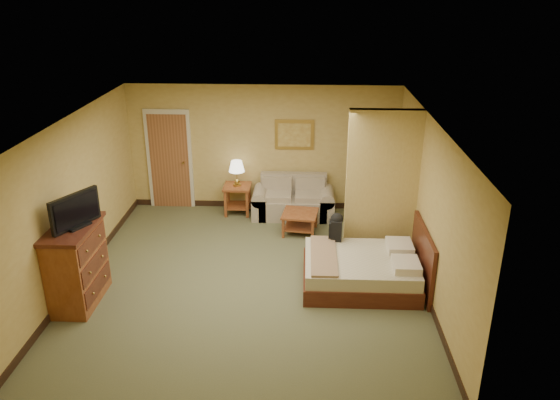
# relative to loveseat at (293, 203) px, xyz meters

# --- Properties ---
(floor) EXTENTS (6.00, 6.00, 0.00)m
(floor) POSITION_rel_loveseat_xyz_m (-0.63, -2.57, -0.27)
(floor) COLOR brown
(floor) RESTS_ON ground
(ceiling) EXTENTS (6.00, 6.00, 0.00)m
(ceiling) POSITION_rel_loveseat_xyz_m (-0.63, -2.57, 2.33)
(ceiling) COLOR white
(ceiling) RESTS_ON back_wall
(back_wall) EXTENTS (5.50, 0.02, 2.60)m
(back_wall) POSITION_rel_loveseat_xyz_m (-0.63, 0.43, 1.03)
(back_wall) COLOR tan
(back_wall) RESTS_ON floor
(left_wall) EXTENTS (0.02, 6.00, 2.60)m
(left_wall) POSITION_rel_loveseat_xyz_m (-3.38, -2.57, 1.03)
(left_wall) COLOR tan
(left_wall) RESTS_ON floor
(right_wall) EXTENTS (0.02, 6.00, 2.60)m
(right_wall) POSITION_rel_loveseat_xyz_m (2.12, -2.57, 1.03)
(right_wall) COLOR tan
(right_wall) RESTS_ON floor
(partition) EXTENTS (1.20, 0.15, 2.60)m
(partition) POSITION_rel_loveseat_xyz_m (1.52, -1.65, 1.03)
(partition) COLOR tan
(partition) RESTS_ON floor
(door) EXTENTS (0.94, 0.16, 2.10)m
(door) POSITION_rel_loveseat_xyz_m (-2.58, 0.39, 0.76)
(door) COLOR beige
(door) RESTS_ON floor
(baseboard) EXTENTS (5.50, 0.02, 0.12)m
(baseboard) POSITION_rel_loveseat_xyz_m (-0.63, 0.42, -0.21)
(baseboard) COLOR black
(baseboard) RESTS_ON floor
(loveseat) EXTENTS (1.65, 0.77, 0.83)m
(loveseat) POSITION_rel_loveseat_xyz_m (0.00, 0.00, 0.00)
(loveseat) COLOR tan
(loveseat) RESTS_ON floor
(side_table) EXTENTS (0.55, 0.55, 0.61)m
(side_table) POSITION_rel_loveseat_xyz_m (-1.15, 0.08, 0.13)
(side_table) COLOR brown
(side_table) RESTS_ON floor
(table_lamp) EXTENTS (0.32, 0.32, 0.53)m
(table_lamp) POSITION_rel_loveseat_xyz_m (-1.15, 0.08, 0.74)
(table_lamp) COLOR #B09240
(table_lamp) RESTS_ON side_table
(coffee_table) EXTENTS (0.72, 0.72, 0.42)m
(coffee_table) POSITION_rel_loveseat_xyz_m (0.15, -0.81, 0.03)
(coffee_table) COLOR brown
(coffee_table) RESTS_ON floor
(wall_picture) EXTENTS (0.79, 0.04, 0.61)m
(wall_picture) POSITION_rel_loveseat_xyz_m (0.00, 0.40, 1.33)
(wall_picture) COLOR #B78E3F
(wall_picture) RESTS_ON back_wall
(dresser) EXTENTS (0.61, 1.16, 1.24)m
(dresser) POSITION_rel_loveseat_xyz_m (-3.11, -3.36, 0.36)
(dresser) COLOR brown
(dresser) RESTS_ON floor
(tv) EXTENTS (0.44, 0.76, 0.50)m
(tv) POSITION_rel_loveseat_xyz_m (-3.01, -3.36, 1.21)
(tv) COLOR black
(tv) RESTS_ON dresser
(bed) EXTENTS (1.88, 1.51, 0.98)m
(bed) POSITION_rel_loveseat_xyz_m (1.19, -2.67, -0.00)
(bed) COLOR #451A10
(bed) RESTS_ON floor
(backpack) EXTENTS (0.22, 0.28, 0.47)m
(backpack) POSITION_rel_loveseat_xyz_m (0.76, -2.03, 0.45)
(backpack) COLOR black
(backpack) RESTS_ON bed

